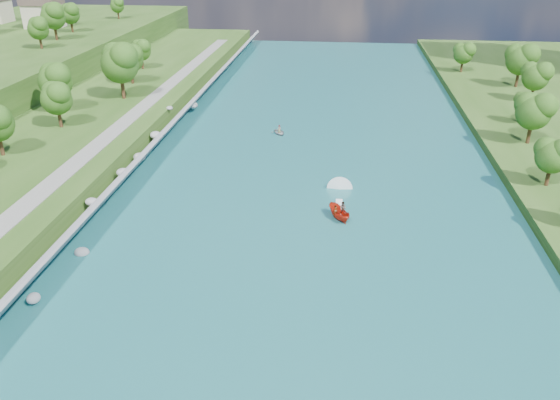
# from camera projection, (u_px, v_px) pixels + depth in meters

# --- Properties ---
(ground) EXTENTS (260.00, 260.00, 0.00)m
(ground) POSITION_uv_depth(u_px,v_px,m) (294.00, 289.00, 55.14)
(ground) COLOR #2D5119
(ground) RESTS_ON ground
(river_water) EXTENTS (55.00, 240.00, 0.10)m
(river_water) POSITION_uv_depth(u_px,v_px,m) (307.00, 201.00, 72.97)
(river_water) COLOR #18585E
(river_water) RESTS_ON ground
(ridge_west) EXTENTS (60.00, 120.00, 9.00)m
(ridge_west) POSITION_uv_depth(u_px,v_px,m) (20.00, 49.00, 146.36)
(ridge_west) COLOR #2D5119
(ridge_west) RESTS_ON ground
(riprap_bank) EXTENTS (4.50, 236.00, 4.48)m
(riprap_bank) POSITION_uv_depth(u_px,v_px,m) (118.00, 183.00, 74.11)
(riprap_bank) COLOR slate
(riprap_bank) RESTS_ON ground
(riverside_path) EXTENTS (3.00, 200.00, 0.10)m
(riverside_path) POSITION_uv_depth(u_px,v_px,m) (71.00, 167.00, 74.74)
(riverside_path) COLOR gray
(riverside_path) RESTS_ON berm_west
(ridge_houses) EXTENTS (29.50, 29.50, 8.40)m
(ridge_houses) POSITION_uv_depth(u_px,v_px,m) (2.00, 12.00, 147.58)
(ridge_houses) COLOR beige
(ridge_houses) RESTS_ON ridge_west
(trees_east) EXTENTS (17.08, 135.18, 11.21)m
(trees_east) POSITION_uv_depth(u_px,v_px,m) (555.00, 118.00, 86.20)
(trees_east) COLOR #1B5015
(trees_east) RESTS_ON berm_east
(trees_ridge) EXTENTS (18.37, 52.67, 10.37)m
(trees_ridge) POSITION_uv_depth(u_px,v_px,m) (63.00, 16.00, 138.81)
(trees_ridge) COLOR #1B5015
(trees_ridge) RESTS_ON ridge_west
(motorboat) EXTENTS (3.60, 19.02, 2.07)m
(motorboat) POSITION_uv_depth(u_px,v_px,m) (339.00, 208.00, 69.53)
(motorboat) COLOR red
(motorboat) RESTS_ON river_water
(raft) EXTENTS (3.47, 3.92, 1.61)m
(raft) POSITION_uv_depth(u_px,v_px,m) (279.00, 132.00, 97.34)
(raft) COLOR gray
(raft) RESTS_ON river_water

